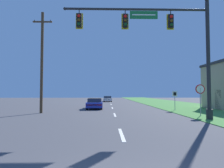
# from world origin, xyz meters

# --- Properties ---
(grass_verge_right) EXTENTS (10.00, 110.00, 0.04)m
(grass_verge_right) POSITION_xyz_m (10.50, 30.00, 0.02)
(grass_verge_right) COLOR #428438
(grass_verge_right) RESTS_ON ground
(road_center_line) EXTENTS (0.16, 34.80, 0.01)m
(road_center_line) POSITION_xyz_m (0.00, 22.00, 0.01)
(road_center_line) COLOR silver
(road_center_line) RESTS_ON ground
(signal_mast) EXTENTS (10.31, 0.47, 8.52)m
(signal_mast) POSITION_xyz_m (3.69, 10.72, 5.39)
(signal_mast) COLOR #232326
(signal_mast) RESTS_ON grass_verge_right
(car_ahead) EXTENTS (1.97, 4.36, 1.19)m
(car_ahead) POSITION_xyz_m (-2.13, 20.88, 0.60)
(car_ahead) COLOR black
(car_ahead) RESTS_ON ground
(far_car) EXTENTS (1.82, 4.25, 1.19)m
(far_car) POSITION_xyz_m (-0.56, 41.06, 0.60)
(far_car) COLOR black
(far_car) RESTS_ON ground
(stop_sign) EXTENTS (0.76, 0.07, 2.50)m
(stop_sign) POSITION_xyz_m (6.85, 12.99, 1.86)
(stop_sign) COLOR gray
(stop_sign) RESTS_ON grass_verge_right
(route_sign_post) EXTENTS (0.55, 0.06, 2.03)m
(route_sign_post) POSITION_xyz_m (6.52, 18.07, 1.53)
(route_sign_post) COLOR gray
(route_sign_post) RESTS_ON grass_verge_right
(utility_pole_near) EXTENTS (1.80, 0.26, 9.46)m
(utility_pole_near) POSITION_xyz_m (-6.74, 15.74, 4.89)
(utility_pole_near) COLOR #4C3823
(utility_pole_near) RESTS_ON ground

